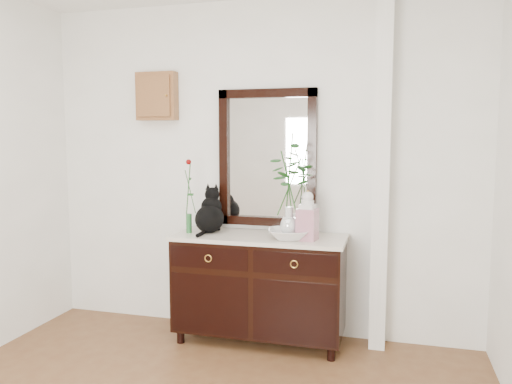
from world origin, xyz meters
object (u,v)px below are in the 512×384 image
(sideboard, at_px, (259,283))
(cat, at_px, (209,210))
(lotus_bowl, at_px, (289,234))
(ginger_jar, at_px, (307,215))

(sideboard, height_order, cat, cat)
(sideboard, height_order, lotus_bowl, lotus_bowl)
(sideboard, distance_m, lotus_bowl, 0.49)
(lotus_bowl, distance_m, ginger_jar, 0.20)
(lotus_bowl, xyz_separation_m, ginger_jar, (0.14, 0.01, 0.15))
(lotus_bowl, relative_size, ginger_jar, 0.83)
(sideboard, bearing_deg, ginger_jar, -10.01)
(cat, bearing_deg, sideboard, -6.35)
(cat, height_order, lotus_bowl, cat)
(ginger_jar, bearing_deg, sideboard, 169.99)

